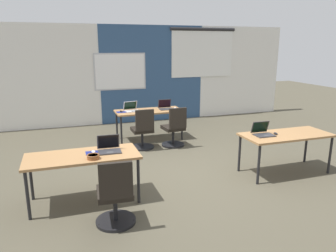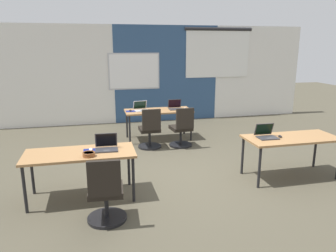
{
  "view_description": "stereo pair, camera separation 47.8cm",
  "coord_description": "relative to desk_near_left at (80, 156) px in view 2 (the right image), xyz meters",
  "views": [
    {
      "loc": [
        -1.97,
        -5.1,
        2.25
      ],
      "look_at": [
        -0.33,
        -0.23,
        0.94
      ],
      "focal_mm": 34.25,
      "sensor_mm": 36.0,
      "label": 1
    },
    {
      "loc": [
        -1.51,
        -5.23,
        2.25
      ],
      "look_at": [
        -0.33,
        -0.23,
        0.94
      ],
      "focal_mm": 34.25,
      "sensor_mm": 36.0,
      "label": 2
    }
  ],
  "objects": [
    {
      "name": "mouse_far_left",
      "position": [
        1.08,
        2.8,
        0.08
      ],
      "size": [
        0.08,
        0.11,
        0.03
      ],
      "color": "black",
      "rests_on": "mousepad_far_left"
    },
    {
      "name": "mousepad_far_left",
      "position": [
        1.08,
        2.8,
        0.06
      ],
      "size": [
        0.22,
        0.19,
        0.0
      ],
      "color": "navy",
      "rests_on": "desk_far_center"
    },
    {
      "name": "laptop_near_left_inner",
      "position": [
        0.39,
        0.04,
        0.11
      ],
      "size": [
        0.34,
        0.29,
        0.23
      ],
      "rotation": [
        0.0,
        0.0,
        -0.04
      ],
      "color": "#333338",
      "rests_on": "desk_near_left"
    },
    {
      "name": "laptop_near_right_inner",
      "position": [
        3.06,
        0.07,
        0.11
      ],
      "size": [
        0.34,
        0.31,
        0.23
      ],
      "rotation": [
        0.0,
        0.0,
        -0.02
      ],
      "color": "#333338",
      "rests_on": "desk_near_right"
    },
    {
      "name": "laptop_far_left",
      "position": [
        1.34,
        2.84,
        0.11
      ],
      "size": [
        0.37,
        0.35,
        0.22
      ],
      "rotation": [
        0.0,
        0.0,
        0.13
      ],
      "color": "silver",
      "rests_on": "desk_far_center"
    },
    {
      "name": "chair_far_left",
      "position": [
        1.42,
        2.11,
        -0.28
      ],
      "size": [
        0.52,
        0.54,
        0.92
      ],
      "rotation": [
        0.0,
        0.0,
        3.15
      ],
      "color": "black",
      "rests_on": "ground"
    },
    {
      "name": "snack_bowl",
      "position": [
        0.13,
        -0.21,
        0.1
      ],
      "size": [
        0.18,
        0.18,
        0.06
      ],
      "color": "brown",
      "rests_on": "desk_near_left"
    },
    {
      "name": "back_wall_assembly",
      "position": [
        1.79,
        4.8,
        0.75
      ],
      "size": [
        10.0,
        0.27,
        2.8
      ],
      "color": "silver",
      "rests_on": "ground"
    },
    {
      "name": "desk_near_right",
      "position": [
        3.5,
        0.0,
        0.0
      ],
      "size": [
        1.6,
        0.7,
        0.72
      ],
      "color": "#A37547",
      "rests_on": "ground"
    },
    {
      "name": "mousepad_far_right",
      "position": [
        2.4,
        2.76,
        0.06
      ],
      "size": [
        0.22,
        0.19,
        0.0
      ],
      "color": "navy",
      "rests_on": "desk_far_center"
    },
    {
      "name": "mouse_near_left_inner",
      "position": [
        0.16,
        0.04,
        0.08
      ],
      "size": [
        0.06,
        0.1,
        0.03
      ],
      "color": "silver",
      "rests_on": "mousepad_near_left_inner"
    },
    {
      "name": "mousepad_near_left_inner",
      "position": [
        0.16,
        0.04,
        0.06
      ],
      "size": [
        0.22,
        0.19,
        0.0
      ],
      "color": "navy",
      "rests_on": "desk_near_left"
    },
    {
      "name": "chair_far_right",
      "position": [
        2.13,
        2.06,
        -0.28
      ],
      "size": [
        0.52,
        0.56,
        0.92
      ],
      "rotation": [
        0.0,
        0.0,
        3.24
      ],
      "color": "black",
      "rests_on": "ground"
    },
    {
      "name": "chair_near_left_inner",
      "position": [
        0.32,
        -0.8,
        -0.28
      ],
      "size": [
        0.52,
        0.55,
        0.92
      ],
      "rotation": [
        0.0,
        0.0,
        3.07
      ],
      "color": "black",
      "rests_on": "ground"
    },
    {
      "name": "mouse_far_right",
      "position": [
        2.4,
        2.76,
        0.08
      ],
      "size": [
        0.08,
        0.11,
        0.03
      ],
      "color": "silver",
      "rests_on": "mousepad_far_right"
    },
    {
      "name": "desk_near_left",
      "position": [
        0.0,
        0.0,
        0.0
      ],
      "size": [
        1.6,
        0.7,
        0.72
      ],
      "color": "#A37547",
      "rests_on": "ground"
    },
    {
      "name": "ground_plane",
      "position": [
        1.75,
        0.6,
        -0.66
      ],
      "size": [
        24.0,
        24.0,
        0.0
      ],
      "color": "#4C4738"
    },
    {
      "name": "laptop_far_right",
      "position": [
        2.18,
        2.82,
        0.11
      ],
      "size": [
        0.33,
        0.3,
        0.23
      ],
      "rotation": [
        0.0,
        0.0,
        -0.01
      ],
      "color": "#333338",
      "rests_on": "desk_far_center"
    },
    {
      "name": "desk_far_center",
      "position": [
        1.75,
        2.8,
        0.0
      ],
      "size": [
        1.6,
        0.7,
        0.72
      ],
      "color": "#A37547",
      "rests_on": "ground"
    },
    {
      "name": "mouse_near_right_inner",
      "position": [
        3.3,
        0.04,
        0.08
      ],
      "size": [
        0.07,
        0.11,
        0.03
      ],
      "color": "black",
      "rests_on": "desk_near_right"
    }
  ]
}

